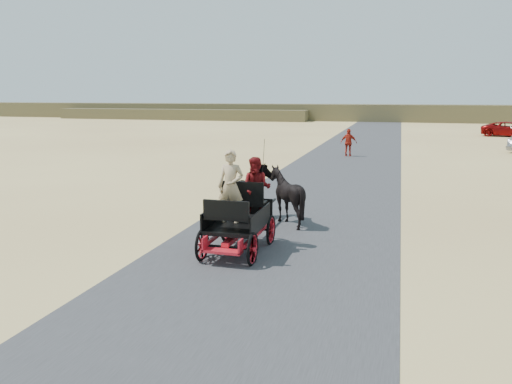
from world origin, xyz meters
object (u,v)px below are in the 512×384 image
(horse_right, at_px, (286,196))
(pedestrian, at_px, (349,143))
(car_d, at_px, (510,129))
(horse_left, at_px, (251,194))
(carriage, at_px, (238,237))

(horse_right, height_order, pedestrian, pedestrian)
(car_d, bearing_deg, horse_left, 172.60)
(carriage, height_order, car_d, car_d)
(carriage, xyz_separation_m, pedestrian, (0.68, 20.35, 0.50))
(carriage, distance_m, car_d, 41.80)
(horse_left, xyz_separation_m, pedestrian, (1.23, 17.35, 0.02))
(horse_left, distance_m, car_d, 39.17)
(carriage, height_order, pedestrian, pedestrian)
(horse_right, bearing_deg, horse_left, 0.00)
(carriage, distance_m, pedestrian, 20.37)
(horse_right, xyz_separation_m, pedestrian, (0.13, 17.35, 0.01))
(carriage, bearing_deg, pedestrian, 88.09)
(pedestrian, relative_size, car_d, 0.35)
(carriage, relative_size, horse_left, 1.20)
(carriage, relative_size, horse_right, 1.41)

